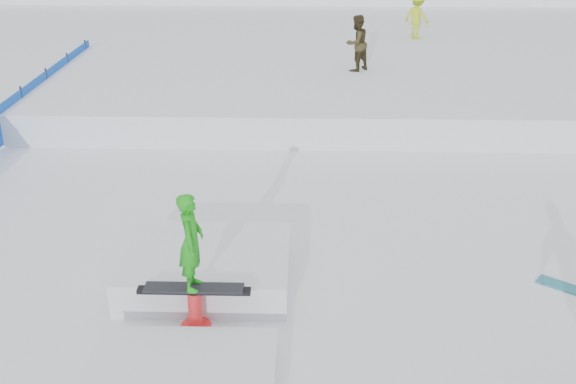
{
  "coord_description": "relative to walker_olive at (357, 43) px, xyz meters",
  "views": [
    {
      "loc": [
        0.82,
        -9.13,
        5.96
      ],
      "look_at": [
        0.5,
        2.0,
        1.1
      ],
      "focal_mm": 45.0,
      "sensor_mm": 36.0,
      "label": 1
    }
  ],
  "objects": [
    {
      "name": "jib_rail_feature",
      "position": [
        -2.95,
        -11.46,
        -1.29
      ],
      "size": [
        2.6,
        4.4,
        2.11
      ],
      "color": "white",
      "rests_on": "ground"
    },
    {
      "name": "walker_ygreen",
      "position": [
        2.35,
        4.62,
        -0.03
      ],
      "size": [
        1.11,
        1.09,
        1.53
      ],
      "primitive_type": "imported",
      "rotation": [
        0.0,
        0.0,
        2.39
      ],
      "color": "#B9D31A",
      "rests_on": "snow_midrise"
    },
    {
      "name": "snow_midrise",
      "position": [
        -2.2,
        4.39,
        -1.2
      ],
      "size": [
        50.0,
        18.0,
        0.8
      ],
      "primitive_type": "cube",
      "color": "white",
      "rests_on": "ground"
    },
    {
      "name": "ground",
      "position": [
        -2.2,
        -11.61,
        -1.6
      ],
      "size": [
        120.0,
        120.0,
        0.0
      ],
      "primitive_type": "plane",
      "color": "white"
    },
    {
      "name": "walker_olive",
      "position": [
        0.0,
        0.0,
        0.0
      ],
      "size": [
        0.98,
        0.97,
        1.6
      ],
      "primitive_type": "imported",
      "rotation": [
        0.0,
        0.0,
        3.89
      ],
      "color": "#342C16",
      "rests_on": "snow_midrise"
    }
  ]
}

